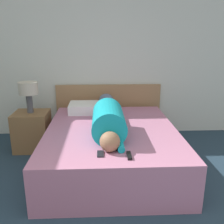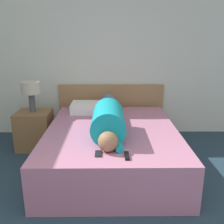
% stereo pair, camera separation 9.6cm
% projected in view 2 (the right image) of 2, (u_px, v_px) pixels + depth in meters
% --- Properties ---
extents(wall_back, '(6.37, 0.06, 2.60)m').
position_uv_depth(wall_back, '(104.00, 54.00, 3.92)').
color(wall_back, silver).
rests_on(wall_back, ground_plane).
extents(bed, '(1.57, 1.95, 0.49)m').
position_uv_depth(bed, '(112.00, 147.00, 3.11)').
color(bed, '#B2708E').
rests_on(bed, ground_plane).
extents(headboard, '(1.69, 0.04, 0.83)m').
position_uv_depth(headboard, '(111.00, 109.00, 4.11)').
color(headboard, '#A37A51').
rests_on(headboard, ground_plane).
extents(nightstand, '(0.48, 0.44, 0.54)m').
position_uv_depth(nightstand, '(35.00, 130.00, 3.59)').
color(nightstand, brown).
rests_on(nightstand, ground_plane).
extents(table_lamp, '(0.26, 0.26, 0.43)m').
position_uv_depth(table_lamp, '(31.00, 90.00, 3.43)').
color(table_lamp, '#4C4C51').
rests_on(table_lamp, nightstand).
extents(person_lying, '(0.36, 1.64, 0.36)m').
position_uv_depth(person_lying, '(108.00, 117.00, 2.96)').
color(person_lying, '#936B4C').
rests_on(person_lying, bed).
extents(pillow_near_headboard, '(0.55, 0.40, 0.13)m').
position_uv_depth(pillow_near_headboard, '(90.00, 107.00, 3.70)').
color(pillow_near_headboard, white).
rests_on(pillow_near_headboard, bed).
extents(tv_remote, '(0.04, 0.15, 0.02)m').
position_uv_depth(tv_remote, '(127.00, 156.00, 2.30)').
color(tv_remote, black).
rests_on(tv_remote, bed).
extents(cell_phone, '(0.06, 0.13, 0.01)m').
position_uv_depth(cell_phone, '(98.00, 154.00, 2.36)').
color(cell_phone, black).
rests_on(cell_phone, bed).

